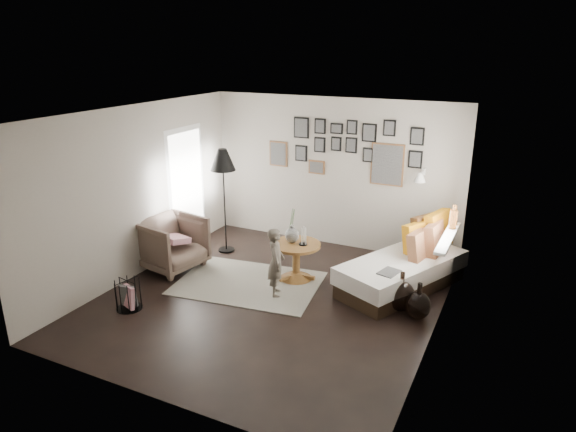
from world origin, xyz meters
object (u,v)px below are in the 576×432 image
at_px(floor_lamp, 223,164).
at_px(magazine_basket, 128,295).
at_px(pedestal_table, 296,263).
at_px(daybed, 404,266).
at_px(armchair, 171,243).
at_px(demijohn_large, 401,296).
at_px(vase, 292,232).
at_px(child, 276,262).
at_px(demijohn_small, 418,305).

xyz_separation_m(floor_lamp, magazine_basket, (-0.08, -2.33, -1.35)).
distance_m(pedestal_table, daybed, 1.60).
bearing_deg(magazine_basket, armchair, 102.86).
distance_m(magazine_basket, demijohn_large, 3.69).
height_order(daybed, demijohn_large, daybed).
height_order(vase, daybed, vase).
xyz_separation_m(pedestal_table, vase, (-0.08, 0.02, 0.47)).
bearing_deg(child, magazine_basket, 101.10).
bearing_deg(pedestal_table, child, -93.62).
bearing_deg(demijohn_small, armchair, -178.70).
distance_m(pedestal_table, magazine_basket, 2.48).
bearing_deg(vase, magazine_basket, -130.33).
bearing_deg(pedestal_table, armchair, -166.09).
bearing_deg(child, armchair, 60.34).
xyz_separation_m(daybed, demijohn_large, (0.16, -0.76, -0.10)).
bearing_deg(daybed, vase, -139.32).
xyz_separation_m(pedestal_table, magazine_basket, (-1.66, -1.84, -0.06)).
height_order(daybed, floor_lamp, floor_lamp).
height_order(armchair, child, child).
relative_size(armchair, magazine_basket, 2.21).
distance_m(daybed, demijohn_large, 0.78).
relative_size(daybed, magazine_basket, 5.36).
bearing_deg(vase, demijohn_small, -11.68).
relative_size(armchair, demijohn_large, 1.65).
bearing_deg(armchair, vase, -64.60).
xyz_separation_m(demijohn_large, child, (-1.72, -0.32, 0.29)).
bearing_deg(child, daybed, -81.74).
height_order(daybed, magazine_basket, daybed).
height_order(pedestal_table, vase, vase).
xyz_separation_m(vase, armchair, (-1.89, -0.51, -0.32)).
xyz_separation_m(magazine_basket, demijohn_large, (3.34, 1.56, 0.01)).
relative_size(demijohn_large, child, 0.55).
bearing_deg(magazine_basket, vase, 49.67).
bearing_deg(magazine_basket, daybed, 36.02).
distance_m(magazine_basket, child, 2.06).
relative_size(vase, daybed, 0.24).
height_order(demijohn_large, demijohn_small, demijohn_large).
height_order(floor_lamp, child, floor_lamp).
height_order(daybed, child, daybed).
bearing_deg(daybed, pedestal_table, -137.85).
relative_size(floor_lamp, demijohn_small, 3.53).
bearing_deg(armchair, daybed, -64.20).
bearing_deg(vase, demijohn_large, -9.59).
bearing_deg(armchair, child, -83.01).
distance_m(pedestal_table, vase, 0.48).
relative_size(daybed, armchair, 2.42).
relative_size(pedestal_table, demijohn_large, 1.32).
distance_m(vase, demijohn_small, 2.14).
height_order(vase, magazine_basket, vase).
bearing_deg(floor_lamp, demijohn_small, -14.26).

